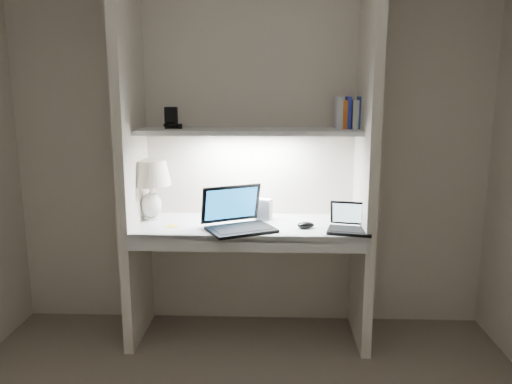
{
  "coord_description": "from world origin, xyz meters",
  "views": [
    {
      "loc": [
        0.16,
        -1.85,
        1.6
      ],
      "look_at": [
        0.06,
        1.05,
        1.01
      ],
      "focal_mm": 35.0,
      "sensor_mm": 36.0,
      "label": 1
    }
  ],
  "objects_px": {
    "laptop_netbook": "(351,224)",
    "speaker": "(264,209)",
    "book_row": "(350,114)",
    "table_lamp": "(150,180)",
    "laptop_main": "(237,219)"
  },
  "relations": [
    {
      "from": "laptop_netbook",
      "to": "speaker",
      "type": "height_order",
      "value": "laptop_netbook"
    },
    {
      "from": "speaker",
      "to": "book_row",
      "type": "bearing_deg",
      "value": 26.3
    },
    {
      "from": "table_lamp",
      "to": "laptop_netbook",
      "type": "bearing_deg",
      "value": -9.98
    },
    {
      "from": "laptop_main",
      "to": "book_row",
      "type": "distance_m",
      "value": 0.99
    },
    {
      "from": "table_lamp",
      "to": "laptop_netbook",
      "type": "relative_size",
      "value": 1.29
    },
    {
      "from": "table_lamp",
      "to": "book_row",
      "type": "xyz_separation_m",
      "value": [
        1.29,
        0.07,
        0.42
      ]
    },
    {
      "from": "laptop_main",
      "to": "book_row",
      "type": "xyz_separation_m",
      "value": [
        0.71,
        0.27,
        0.63
      ]
    },
    {
      "from": "laptop_main",
      "to": "laptop_netbook",
      "type": "relative_size",
      "value": 1.61
    },
    {
      "from": "table_lamp",
      "to": "book_row",
      "type": "bearing_deg",
      "value": 3.03
    },
    {
      "from": "table_lamp",
      "to": "speaker",
      "type": "relative_size",
      "value": 2.84
    },
    {
      "from": "laptop_main",
      "to": "speaker",
      "type": "relative_size",
      "value": 3.55
    },
    {
      "from": "table_lamp",
      "to": "book_row",
      "type": "relative_size",
      "value": 1.94
    },
    {
      "from": "speaker",
      "to": "book_row",
      "type": "xyz_separation_m",
      "value": [
        0.55,
        0.04,
        0.62
      ]
    },
    {
      "from": "laptop_netbook",
      "to": "book_row",
      "type": "bearing_deg",
      "value": 99.11
    },
    {
      "from": "laptop_main",
      "to": "laptop_netbook",
      "type": "distance_m",
      "value": 0.69
    }
  ]
}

